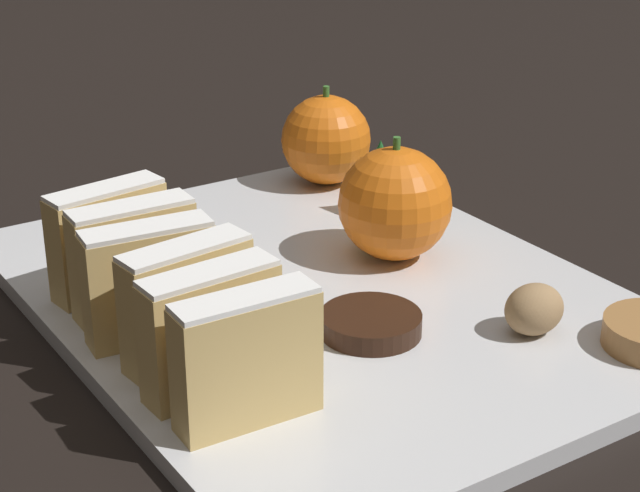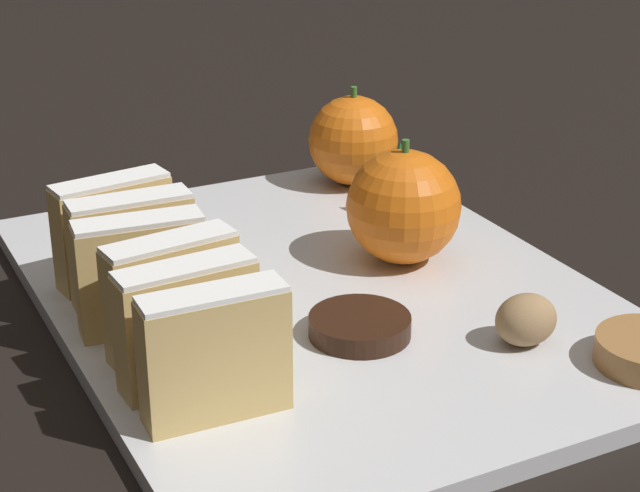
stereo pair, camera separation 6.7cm
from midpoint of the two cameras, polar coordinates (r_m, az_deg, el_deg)
The scene contains 13 objects.
ground_plane at distance 0.69m, azimuth -2.79°, elevation -3.28°, with size 6.00×6.00×0.00m, color black.
serving_platter at distance 0.68m, azimuth -2.80°, elevation -2.83°, with size 0.33×0.42×0.01m.
stollen_slice_front at distance 0.53m, azimuth -7.53°, elevation -6.10°, with size 0.08×0.03×0.07m.
stollen_slice_second at distance 0.56m, azimuth -9.25°, elevation -4.60°, with size 0.08×0.03×0.07m.
stollen_slice_third at distance 0.59m, azimuth -10.32°, elevation -3.12°, with size 0.08×0.03×0.07m.
stollen_slice_fourth at distance 0.62m, azimuth -12.13°, elevation -2.00°, with size 0.08×0.03×0.07m.
stollen_slice_fifth at distance 0.65m, azimuth -12.81°, elevation -0.74°, with size 0.08×0.03×0.07m.
stollen_slice_sixth at distance 0.68m, azimuth -13.98°, elevation 0.27°, with size 0.08×0.03×0.07m.
orange_near at distance 0.85m, azimuth -1.93°, elevation 5.65°, with size 0.07×0.07×0.08m.
orange_far at distance 0.71m, azimuth 1.35°, elevation 2.23°, with size 0.08×0.08×0.08m.
walnut at distance 0.63m, azimuth 8.39°, elevation -3.43°, with size 0.04×0.03×0.03m.
chocolate_cookie at distance 0.62m, azimuth -0.33°, elevation -4.23°, with size 0.06×0.06×0.01m.
evergreen_sprig at distance 0.79m, azimuth 0.79°, elevation 3.64°, with size 0.05×0.05×0.06m.
Camera 1 is at (-0.34, -0.51, 0.31)m, focal length 60.00 mm.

